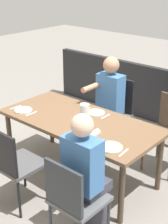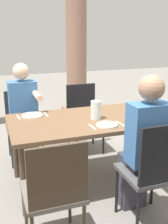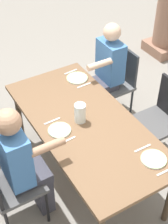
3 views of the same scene
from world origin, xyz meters
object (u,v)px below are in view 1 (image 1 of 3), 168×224
object	(u,v)px
diner_man_white	(107,103)
plate_2	(23,110)
chair_mid_north	(13,162)
diner_woman_green	(87,172)
plate_0	(111,147)
chair_mid_south	(115,109)
water_pitcher	(85,113)
chair_west_north	(73,198)
dining_table	(80,125)
plate_1	(96,113)

from	to	relation	value
diner_man_white	plate_2	size ratio (longest dim) A/B	5.93
chair_mid_north	diner_woman_green	bearing A→B (deg)	-167.57
plate_0	plate_2	xyz separation A→B (m)	(1.35, -0.03, 0.00)
chair_mid_south	water_pitcher	world-z (taller)	chair_mid_south
chair_west_north	plate_2	world-z (taller)	chair_west_north
dining_table	plate_0	distance (m)	0.73
plate_1	diner_man_white	bearing A→B (deg)	-69.65
plate_2	diner_man_white	bearing A→B (deg)	-120.38
chair_west_north	chair_mid_south	size ratio (longest dim) A/B	0.91
plate_1	dining_table	bearing A→B (deg)	84.50
chair_west_north	diner_man_white	bearing A→B (deg)	-61.89
diner_woman_green	plate_0	world-z (taller)	diner_woman_green
dining_table	diner_man_white	size ratio (longest dim) A/B	1.44
diner_woman_green	plate_0	xyz separation A→B (m)	(0.03, -0.40, 0.08)
chair_mid_north	chair_mid_south	size ratio (longest dim) A/B	0.94
chair_mid_south	plate_2	distance (m)	1.28
diner_man_white	plate_1	bearing A→B (deg)	110.35
water_pitcher	dining_table	bearing A→B (deg)	32.69
chair_mid_south	diner_woman_green	xyz separation A→B (m)	(-0.83, 1.56, 0.12)
chair_mid_north	water_pitcher	bearing A→B (deg)	-101.27
chair_west_north	plate_1	size ratio (longest dim) A/B	4.12
chair_west_north	diner_woman_green	size ratio (longest dim) A/B	0.70
dining_table	plate_0	size ratio (longest dim) A/B	8.03
chair_mid_south	plate_2	size ratio (longest dim) A/B	4.40
dining_table	plate_1	world-z (taller)	plate_1
diner_woman_green	plate_2	distance (m)	1.46
dining_table	diner_woman_green	world-z (taller)	diner_woman_green
plate_1	plate_2	size ratio (longest dim) A/B	0.98
chair_mid_south	diner_man_white	size ratio (longest dim) A/B	0.74
chair_mid_south	water_pitcher	distance (m)	0.90
chair_west_north	dining_table	bearing A→B (deg)	-51.11
chair_mid_north	dining_table	bearing A→B (deg)	-98.57
diner_man_white	water_pitcher	world-z (taller)	diner_man_white
chair_mid_south	diner_woman_green	world-z (taller)	diner_woman_green
chair_mid_north	plate_1	size ratio (longest dim) A/B	4.25
chair_mid_north	diner_man_white	distance (m)	1.57
dining_table	plate_2	size ratio (longest dim) A/B	8.55
water_pitcher	plate_2	bearing A→B (deg)	21.28
chair_west_north	chair_mid_south	world-z (taller)	chair_mid_south
diner_woman_green	plate_1	bearing A→B (deg)	-54.72
chair_mid_north	diner_man_white	size ratio (longest dim) A/B	0.70
plate_0	dining_table	bearing A→B (deg)	-23.43
chair_west_north	water_pitcher	bearing A→B (deg)	-54.05
plate_1	chair_west_north	bearing A→B (deg)	120.80
plate_0	plate_2	world-z (taller)	same
dining_table	diner_woman_green	xyz separation A→B (m)	(-0.70, 0.69, 0.00)
dining_table	chair_mid_south	bearing A→B (deg)	-81.48
chair_west_north	chair_mid_north	xyz separation A→B (m)	(0.83, -0.00, 0.02)
diner_man_white	plate_0	distance (m)	1.26
plate_0	water_pitcher	xyz separation A→B (m)	(0.61, -0.32, 0.08)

